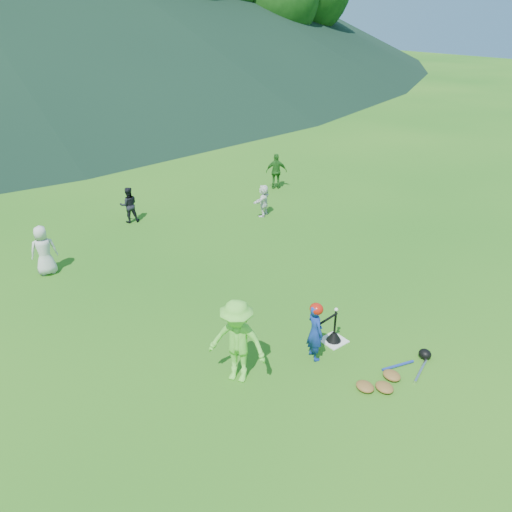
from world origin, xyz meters
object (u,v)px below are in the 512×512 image
at_px(batter_child, 315,332).
at_px(batting_tee, 334,336).
at_px(home_plate, 334,341).
at_px(fielder_b, 129,205).
at_px(fielder_c, 276,171).
at_px(adult_coach, 237,342).
at_px(fielder_d, 264,200).
at_px(equipment_pile, 392,376).
at_px(fielder_a, 44,250).

height_order(batter_child, batting_tee, batter_child).
distance_m(home_plate, batting_tee, 0.12).
height_order(fielder_b, fielder_c, fielder_c).
bearing_deg(adult_coach, fielder_d, 104.86).
xyz_separation_m(home_plate, fielder_c, (5.06, 7.78, 0.63)).
bearing_deg(fielder_c, equipment_pile, 96.13).
height_order(adult_coach, fielder_b, adult_coach).
bearing_deg(batting_tee, home_plate, 0.00).
bearing_deg(adult_coach, fielder_c, 103.18).
height_order(adult_coach, equipment_pile, adult_coach).
distance_m(fielder_c, fielder_d, 2.67).
distance_m(home_plate, fielder_a, 7.30).
bearing_deg(fielder_b, fielder_a, 47.89).
height_order(batter_child, fielder_d, batter_child).
distance_m(fielder_a, fielder_b, 3.55).
height_order(fielder_b, fielder_d, fielder_b).
bearing_deg(batting_tee, batter_child, -169.99).
relative_size(adult_coach, fielder_c, 1.25).
xyz_separation_m(batter_child, fielder_d, (3.72, 6.14, -0.07)).
bearing_deg(fielder_a, equipment_pile, 127.34).
xyz_separation_m(adult_coach, equipment_pile, (2.16, -1.70, -0.73)).
bearing_deg(batter_child, fielder_b, 12.61).
bearing_deg(adult_coach, equipment_pile, 18.85).
distance_m(batter_child, batting_tee, 0.81).
bearing_deg(fielder_b, batter_child, 106.37).
distance_m(fielder_b, fielder_d, 4.13).
height_order(batter_child, adult_coach, adult_coach).
xyz_separation_m(fielder_a, fielder_b, (3.07, 1.79, -0.08)).
bearing_deg(home_plate, fielder_b, 93.41).
distance_m(fielder_a, batting_tee, 7.29).
bearing_deg(home_plate, adult_coach, 172.62).
height_order(fielder_c, batting_tee, fielder_c).
bearing_deg(fielder_b, fielder_c, -166.06).
distance_m(fielder_c, batting_tee, 9.29).
bearing_deg(home_plate, batter_child, -169.99).
relative_size(batter_child, equipment_pile, 0.64).
xyz_separation_m(home_plate, batter_child, (-0.67, -0.12, 0.57)).
bearing_deg(home_plate, equipment_pile, -89.45).
distance_m(fielder_b, batting_tee, 8.16).
relative_size(fielder_b, batting_tee, 1.63).
relative_size(fielder_d, batting_tee, 1.49).
relative_size(batter_child, fielder_a, 0.92).
distance_m(home_plate, equipment_pile, 1.43).
distance_m(home_plate, adult_coach, 2.31).
relative_size(batter_child, fielder_b, 1.05).
distance_m(home_plate, batter_child, 0.88).
bearing_deg(batting_tee, adult_coach, 172.62).
height_order(adult_coach, batting_tee, adult_coach).
height_order(batter_child, equipment_pile, batter_child).
height_order(home_plate, fielder_d, fielder_d).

